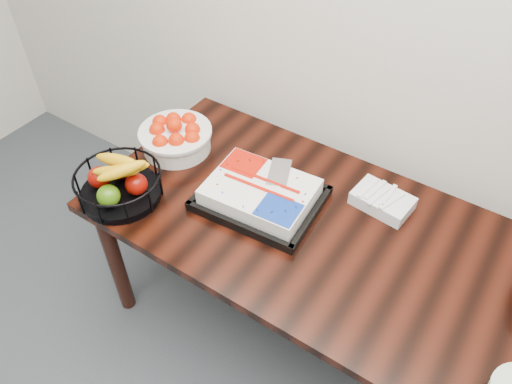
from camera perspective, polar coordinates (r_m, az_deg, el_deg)
The scene contains 5 objects.
table at distance 1.98m, azimuth 7.03°, elevation -5.66°, with size 1.80×0.90×0.75m.
cake_tray at distance 1.96m, azimuth 0.50°, elevation -0.23°, with size 0.49×0.40×0.10m.
tangerine_bowl at distance 2.22m, azimuth -9.22°, elevation 6.72°, with size 0.32×0.32×0.20m.
fruit_basket at distance 2.04m, azimuth -15.43°, elevation 1.05°, with size 0.34×0.34×0.18m.
fork_bag at distance 2.02m, azimuth 14.26°, elevation -0.92°, with size 0.24×0.17×0.06m.
Camera 1 is at (0.50, 0.82, 2.18)m, focal length 35.00 mm.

